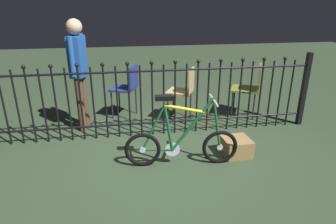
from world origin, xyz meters
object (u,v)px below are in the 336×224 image
(chair_olive, at_px, (251,85))
(display_crate, at_px, (236,147))
(bicycle, at_px, (181,142))
(chair_navy, at_px, (128,86))
(chair_tan, at_px, (184,88))
(person_visitor, at_px, (78,66))

(chair_olive, height_order, display_crate, chair_olive)
(bicycle, relative_size, chair_navy, 1.54)
(bicycle, relative_size, display_crate, 4.00)
(chair_tan, bearing_deg, chair_navy, 161.35)
(bicycle, distance_m, chair_tan, 1.45)
(chair_olive, relative_size, person_visitor, 0.55)
(bicycle, bearing_deg, chair_navy, 108.29)
(chair_navy, bearing_deg, chair_olive, -8.76)
(chair_tan, relative_size, person_visitor, 0.53)
(chair_tan, height_order, person_visitor, person_visitor)
(chair_tan, bearing_deg, bicycle, -103.66)
(bicycle, height_order, chair_tan, bicycle)
(person_visitor, height_order, display_crate, person_visitor)
(bicycle, height_order, person_visitor, person_visitor)
(chair_tan, xyz_separation_m, person_visitor, (-1.60, -0.06, 0.44))
(chair_olive, relative_size, chair_tan, 1.03)
(chair_tan, distance_m, person_visitor, 1.66)
(chair_navy, height_order, person_visitor, person_visitor)
(bicycle, bearing_deg, chair_olive, 43.14)
(display_crate, bearing_deg, chair_navy, 129.74)
(chair_navy, relative_size, chair_olive, 0.98)
(bicycle, relative_size, person_visitor, 0.83)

